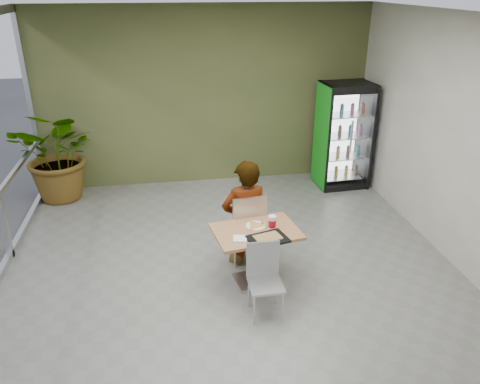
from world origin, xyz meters
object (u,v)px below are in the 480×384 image
seated_woman (245,223)px  cafeteria_tray (268,239)px  chair_near (264,273)px  potted_plant (60,154)px  chair_far (247,223)px  soda_cup (272,223)px  beverage_fridge (343,136)px  dining_table (256,245)px

seated_woman → cafeteria_tray: bearing=91.7°
chair_near → potted_plant: size_ratio=0.53×
chair_far → soda_cup: bearing=108.4°
chair_near → beverage_fridge: bearing=57.0°
dining_table → chair_near: chair_near is taller
cafeteria_tray → soda_cup: bearing=66.9°
cafeteria_tray → seated_woman: bearing=99.6°
dining_table → beverage_fridge: (2.17, 2.83, 0.42)m
chair_near → beverage_fridge: size_ratio=0.45×
seated_woman → beverage_fridge: beverage_fridge is taller
chair_near → seated_woman: (-0.03, 1.08, 0.08)m
dining_table → chair_far: size_ratio=1.09×
seated_woman → chair_far: bearing=96.7°
dining_table → potted_plant: size_ratio=0.69×
seated_woman → cafeteria_tray: (0.13, -0.78, 0.18)m
dining_table → potted_plant: bearing=132.8°
potted_plant → seated_woman: bearing=-42.3°
dining_table → seated_woman: bearing=94.6°
chair_far → cafeteria_tray: (0.12, -0.72, 0.16)m
chair_far → seated_woman: bearing=-83.3°
seated_woman → potted_plant: size_ratio=1.08×
beverage_fridge → potted_plant: (-4.99, 0.22, -0.14)m
soda_cup → potted_plant: size_ratio=0.11×
dining_table → beverage_fridge: bearing=52.5°
dining_table → potted_plant: 4.17m
cafeteria_tray → beverage_fridge: beverage_fridge is taller
cafeteria_tray → chair_near: bearing=-108.4°
seated_woman → chair_near: bearing=83.7°
dining_table → soda_cup: bearing=0.9°
chair_near → beverage_fridge: (2.18, 3.39, 0.45)m
cafeteria_tray → potted_plant: (-2.91, 3.31, 0.05)m
dining_table → cafeteria_tray: 0.35m
soda_cup → beverage_fridge: bearing=55.1°
dining_table → chair_near: (-0.01, -0.56, -0.03)m
chair_far → potted_plant: 3.82m
dining_table → beverage_fridge: beverage_fridge is taller
seated_woman → potted_plant: bearing=-50.2°
chair_far → cafeteria_tray: chair_far is taller
chair_near → potted_plant: potted_plant is taller
chair_near → cafeteria_tray: bearing=71.4°
soda_cup → chair_near: bearing=-110.6°
chair_near → dining_table: bearing=88.5°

